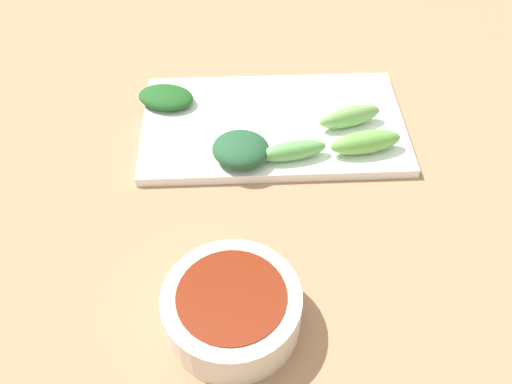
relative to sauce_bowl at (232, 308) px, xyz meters
name	(u,v)px	position (x,y,z in m)	size (l,w,h in m)	color
tabletop	(263,194)	(0.17, -0.04, -0.03)	(2.10, 2.10, 0.02)	#A37352
sauce_bowl	(232,308)	(0.00, 0.00, 0.00)	(0.12, 0.12, 0.05)	silver
serving_plate	(273,125)	(0.27, -0.05, -0.02)	(0.19, 0.32, 0.01)	white
broccoli_stalk_0	(366,142)	(0.21, -0.16, 0.00)	(0.02, 0.08, 0.03)	#69AF49
broccoli_stalk_1	(293,151)	(0.20, -0.07, 0.00)	(0.02, 0.08, 0.02)	#60AD59
broccoli_leafy_2	(166,97)	(0.31, 0.08, 0.00)	(0.05, 0.07, 0.02)	#1C501C
broccoli_leafy_3	(241,149)	(0.20, -0.01, 0.00)	(0.06, 0.07, 0.03)	#224F2E
broccoli_stalk_4	(350,116)	(0.26, -0.15, 0.00)	(0.02, 0.08, 0.03)	#76AB5B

